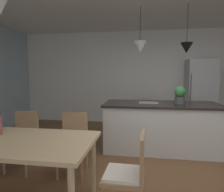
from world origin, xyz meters
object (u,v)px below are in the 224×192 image
object	(u,v)px
chair_kitchen_end	(129,173)
potted_plant_on_island	(180,94)
refrigerator	(200,95)
dining_table	(10,146)
chair_far_right	(73,141)
chair_far_left	(23,138)
kitchen_island	(161,126)

from	to	relation	value
chair_kitchen_end	potted_plant_on_island	size ratio (longest dim) A/B	2.65
chair_kitchen_end	potted_plant_on_island	xyz separation A→B (m)	(0.81, 1.95, 0.60)
chair_kitchen_end	refrigerator	bearing A→B (deg)	65.86
dining_table	chair_far_right	world-z (taller)	chair_far_right
dining_table	chair_far_left	world-z (taller)	chair_far_left
kitchen_island	potted_plant_on_island	distance (m)	0.70
chair_kitchen_end	potted_plant_on_island	bearing A→B (deg)	67.38
kitchen_island	dining_table	bearing A→B (deg)	-131.83
dining_table	kitchen_island	bearing A→B (deg)	48.17
potted_plant_on_island	refrigerator	bearing A→B (deg)	64.18
kitchen_island	chair_far_right	bearing A→B (deg)	-140.11
chair_kitchen_end	kitchen_island	world-z (taller)	kitchen_island
dining_table	potted_plant_on_island	world-z (taller)	potted_plant_on_island
chair_far_right	chair_far_left	bearing A→B (deg)	179.99
dining_table	chair_far_right	size ratio (longest dim) A/B	2.05
chair_far_right	kitchen_island	xyz separation A→B (m)	(1.35, 1.13, -0.01)
kitchen_island	potted_plant_on_island	xyz separation A→B (m)	(0.33, 0.00, 0.61)
dining_table	refrigerator	world-z (taller)	refrigerator
dining_table	refrigerator	distance (m)	4.68
chair_far_right	kitchen_island	world-z (taller)	kitchen_island
dining_table	chair_kitchen_end	world-z (taller)	chair_kitchen_end
dining_table	kitchen_island	distance (m)	2.63
chair_far_left	kitchen_island	distance (m)	2.43
chair_far_right	refrigerator	xyz separation A→B (m)	(2.51, 2.84, 0.44)
refrigerator	kitchen_island	bearing A→B (deg)	-124.07
dining_table	chair_kitchen_end	xyz separation A→B (m)	(1.26, -0.00, -0.20)
dining_table	kitchen_island	xyz separation A→B (m)	(1.75, 1.95, -0.22)
chair_far_right	chair_kitchen_end	size ratio (longest dim) A/B	1.00
chair_kitchen_end	potted_plant_on_island	distance (m)	2.20
kitchen_island	refrigerator	distance (m)	2.12
chair_far_right	refrigerator	bearing A→B (deg)	48.56
chair_far_right	refrigerator	world-z (taller)	refrigerator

